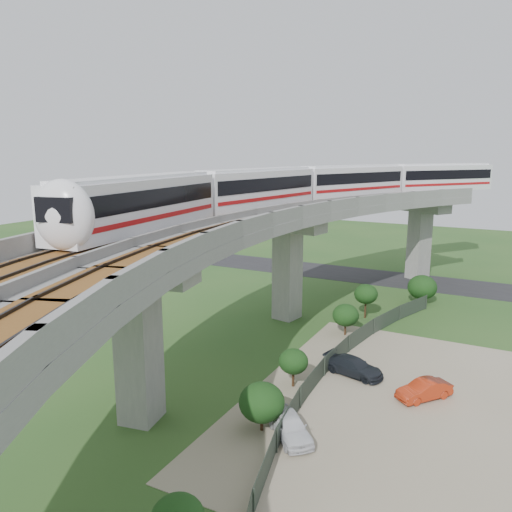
% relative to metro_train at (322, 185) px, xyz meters
% --- Properties ---
extents(ground, '(160.00, 160.00, 0.00)m').
position_rel_metro_train_xyz_m(ground, '(-2.35, -15.31, -12.31)').
color(ground, '#295221').
rests_on(ground, ground).
extents(dirt_lot, '(18.00, 26.00, 0.04)m').
position_rel_metro_train_xyz_m(dirt_lot, '(11.65, -17.31, -12.29)').
color(dirt_lot, gray).
rests_on(dirt_lot, ground).
extents(asphalt_road, '(60.00, 8.00, 0.03)m').
position_rel_metro_train_xyz_m(asphalt_road, '(-2.35, 14.69, -12.29)').
color(asphalt_road, '#232326').
rests_on(asphalt_road, ground).
extents(viaduct, '(19.58, 73.98, 11.40)m').
position_rel_metro_train_xyz_m(viaduct, '(1.50, -15.31, -3.26)').
color(viaduct, '#99968E').
rests_on(viaduct, ground).
extents(metro_train, '(20.04, 59.22, 3.64)m').
position_rel_metro_train_xyz_m(metro_train, '(0.00, 0.00, 0.00)').
color(metro_train, white).
rests_on(metro_train, ground).
extents(fence, '(3.87, 38.73, 1.50)m').
position_rel_metro_train_xyz_m(fence, '(7.41, -15.31, -11.56)').
color(fence, '#2D382D').
rests_on(fence, ground).
extents(tree_0, '(2.95, 2.95, 3.06)m').
position_rel_metro_train_xyz_m(tree_0, '(9.16, 5.64, -10.51)').
color(tree_0, '#382314').
rests_on(tree_0, ground).
extents(tree_1, '(2.21, 2.21, 3.29)m').
position_rel_metro_train_xyz_m(tree_1, '(5.18, -1.45, -9.96)').
color(tree_1, '#382314').
rests_on(tree_1, ground).
extents(tree_2, '(2.26, 2.26, 2.77)m').
position_rel_metro_train_xyz_m(tree_2, '(4.93, -6.81, -10.50)').
color(tree_2, '#382314').
rests_on(tree_2, ground).
extents(tree_3, '(1.99, 1.99, 2.66)m').
position_rel_metro_train_xyz_m(tree_3, '(4.82, -17.76, -10.50)').
color(tree_3, '#382314').
rests_on(tree_3, ground).
extents(tree_4, '(2.60, 2.60, 2.86)m').
position_rel_metro_train_xyz_m(tree_4, '(5.40, -23.57, -10.56)').
color(tree_4, '#382314').
rests_on(tree_4, ground).
extents(car_white, '(3.95, 4.00, 1.37)m').
position_rel_metro_train_xyz_m(car_white, '(7.12, -23.49, -11.58)').
color(car_white, white).
rests_on(car_white, dirt_lot).
extents(car_red, '(3.34, 3.70, 1.22)m').
position_rel_metro_train_xyz_m(car_red, '(12.91, -15.49, -11.66)').
color(car_red, '#AB2A0F').
rests_on(car_red, dirt_lot).
extents(car_dark, '(4.62, 2.71, 1.26)m').
position_rel_metro_train_xyz_m(car_dark, '(7.89, -14.16, -11.64)').
color(car_dark, black).
rests_on(car_dark, dirt_lot).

